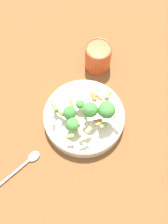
{
  "coord_description": "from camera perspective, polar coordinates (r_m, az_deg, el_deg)",
  "views": [
    {
      "loc": [
        -0.14,
        -0.27,
        0.73
      ],
      "look_at": [
        0.0,
        0.0,
        0.06
      ],
      "focal_mm": 42.0,
      "sensor_mm": 36.0,
      "label": 1
    }
  ],
  "objects": [
    {
      "name": "spoon",
      "position": [
        0.76,
        -13.56,
        -11.58
      ],
      "size": [
        0.19,
        0.06,
        0.01
      ],
      "rotation": [
        0.0,
        0.0,
        6.53
      ],
      "color": "silver",
      "rests_on": "ground_plane"
    },
    {
      "name": "ground_plane",
      "position": [
        0.79,
        -0.0,
        -1.69
      ],
      "size": [
        3.0,
        3.0,
        0.0
      ],
      "primitive_type": "plane",
      "color": "brown"
    },
    {
      "name": "cup",
      "position": [
        0.84,
        3.07,
        11.96
      ],
      "size": [
        0.08,
        0.08,
        0.09
      ],
      "color": "#CC4C23",
      "rests_on": "ground_plane"
    },
    {
      "name": "pasta_salad",
      "position": [
        0.7,
        0.82,
        -0.14
      ],
      "size": [
        0.19,
        0.14,
        0.08
      ],
      "color": "#8CB766",
      "rests_on": "bowl"
    },
    {
      "name": "bowl",
      "position": [
        0.77,
        -0.0,
        -1.07
      ],
      "size": [
        0.24,
        0.24,
        0.04
      ],
      "color": "silver",
      "rests_on": "ground_plane"
    }
  ]
}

